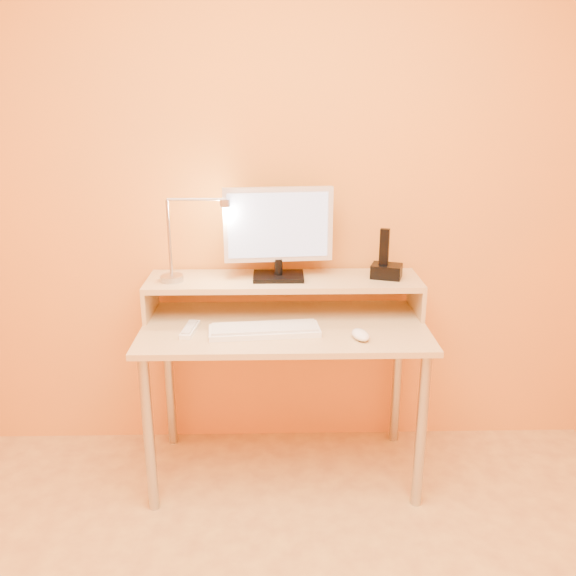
{
  "coord_description": "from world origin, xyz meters",
  "views": [
    {
      "loc": [
        -0.04,
        -1.2,
        1.65
      ],
      "look_at": [
        0.01,
        1.13,
        0.9
      ],
      "focal_mm": 37.6,
      "sensor_mm": 36.0,
      "label": 1
    }
  ],
  "objects_px": {
    "keyboard": "(264,331)",
    "mouse": "(360,335)",
    "monitor_panel": "(278,225)",
    "lamp_base": "(172,278)",
    "phone_dock": "(386,271)",
    "remote_control": "(190,330)"
  },
  "relations": [
    {
      "from": "keyboard",
      "to": "remote_control",
      "type": "height_order",
      "value": "keyboard"
    },
    {
      "from": "monitor_panel",
      "to": "remote_control",
      "type": "height_order",
      "value": "monitor_panel"
    },
    {
      "from": "keyboard",
      "to": "mouse",
      "type": "bearing_deg",
      "value": -15.44
    },
    {
      "from": "remote_control",
      "to": "mouse",
      "type": "bearing_deg",
      "value": -1.25
    },
    {
      "from": "monitor_panel",
      "to": "phone_dock",
      "type": "relative_size",
      "value": 3.61
    },
    {
      "from": "monitor_panel",
      "to": "lamp_base",
      "type": "bearing_deg",
      "value": 179.81
    },
    {
      "from": "lamp_base",
      "to": "keyboard",
      "type": "distance_m",
      "value": 0.48
    },
    {
      "from": "phone_dock",
      "to": "keyboard",
      "type": "distance_m",
      "value": 0.62
    },
    {
      "from": "monitor_panel",
      "to": "keyboard",
      "type": "height_order",
      "value": "monitor_panel"
    },
    {
      "from": "lamp_base",
      "to": "remote_control",
      "type": "relative_size",
      "value": 0.58
    },
    {
      "from": "phone_dock",
      "to": "remote_control",
      "type": "relative_size",
      "value": 0.75
    },
    {
      "from": "lamp_base",
      "to": "mouse",
      "type": "relative_size",
      "value": 0.91
    },
    {
      "from": "lamp_base",
      "to": "remote_control",
      "type": "height_order",
      "value": "lamp_base"
    },
    {
      "from": "phone_dock",
      "to": "remote_control",
      "type": "distance_m",
      "value": 0.89
    },
    {
      "from": "lamp_base",
      "to": "monitor_panel",
      "type": "bearing_deg",
      "value": 4.95
    },
    {
      "from": "remote_control",
      "to": "phone_dock",
      "type": "bearing_deg",
      "value": 21.14
    },
    {
      "from": "lamp_base",
      "to": "mouse",
      "type": "distance_m",
      "value": 0.85
    },
    {
      "from": "keyboard",
      "to": "mouse",
      "type": "xyz_separation_m",
      "value": [
        0.38,
        -0.07,
        0.01
      ]
    },
    {
      "from": "monitor_panel",
      "to": "phone_dock",
      "type": "xyz_separation_m",
      "value": [
        0.48,
        -0.01,
        -0.21
      ]
    },
    {
      "from": "lamp_base",
      "to": "phone_dock",
      "type": "distance_m",
      "value": 0.94
    },
    {
      "from": "monitor_panel",
      "to": "mouse",
      "type": "bearing_deg",
      "value": -50.13
    },
    {
      "from": "monitor_panel",
      "to": "lamp_base",
      "type": "relative_size",
      "value": 4.7
    }
  ]
}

